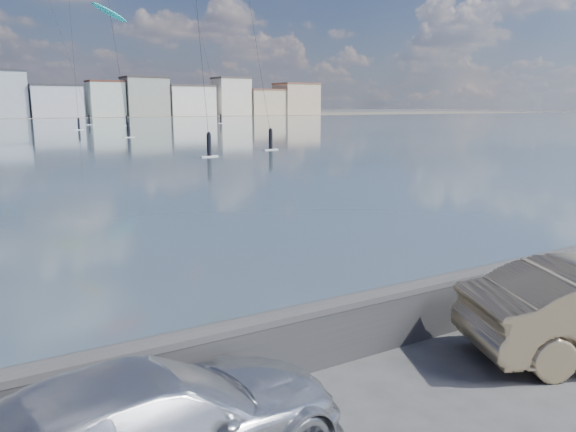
# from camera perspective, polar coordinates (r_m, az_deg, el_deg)

# --- Properties ---
(seawall) EXTENTS (400.00, 0.36, 1.08)m
(seawall) POSITION_cam_1_polar(r_m,az_deg,el_deg) (8.72, -1.27, -12.63)
(seawall) COLOR #28282B
(seawall) RESTS_ON ground
(car_silver) EXTENTS (4.94, 2.49, 1.38)m
(car_silver) POSITION_cam_1_polar(r_m,az_deg,el_deg) (6.63, -13.98, -20.22)
(car_silver) COLOR silver
(car_silver) RESTS_ON ground
(kitesurfer_10) EXTENTS (7.87, 8.53, 23.35)m
(kitesurfer_10) POSITION_cam_1_polar(r_m,az_deg,el_deg) (120.54, -17.65, 18.89)
(kitesurfer_10) COLOR #19BFBF
(kitesurfer_10) RESTS_ON ground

